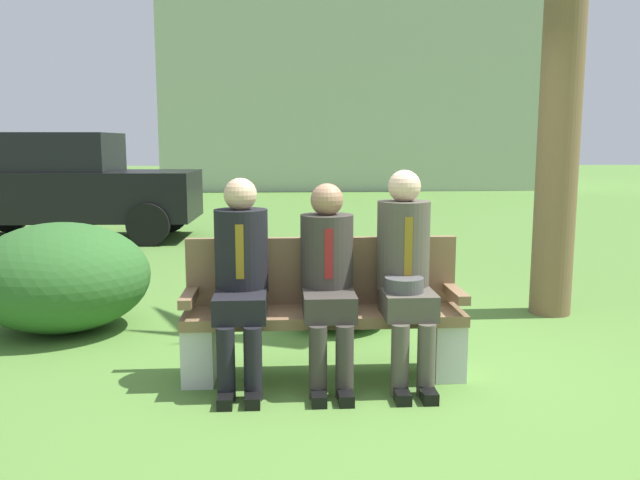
% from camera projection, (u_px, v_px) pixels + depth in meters
% --- Properties ---
extents(ground_plane, '(80.00, 80.00, 0.00)m').
position_uv_depth(ground_plane, '(379.00, 374.00, 4.28)').
color(ground_plane, '#517C33').
extents(park_bench, '(1.81, 0.44, 0.90)m').
position_uv_depth(park_bench, '(323.00, 313.00, 4.23)').
color(park_bench, brown).
rests_on(park_bench, ground).
extents(seated_man_left, '(0.34, 0.72, 1.31)m').
position_uv_depth(seated_man_left, '(241.00, 271.00, 4.03)').
color(seated_man_left, black).
rests_on(seated_man_left, ground).
extents(seated_man_middle, '(0.34, 0.72, 1.27)m').
position_uv_depth(seated_man_middle, '(328.00, 273.00, 4.06)').
color(seated_man_middle, '#38332D').
rests_on(seated_man_middle, ground).
extents(seated_man_right, '(0.34, 0.72, 1.35)m').
position_uv_depth(seated_man_right, '(405.00, 266.00, 4.09)').
color(seated_man_right, '#4C473D').
rests_on(seated_man_right, ground).
extents(shrub_near_bench, '(1.42, 1.30, 0.89)m').
position_uv_depth(shrub_near_bench, '(61.00, 277.00, 5.23)').
color(shrub_near_bench, '#2D5E26').
rests_on(shrub_near_bench, ground).
extents(shrub_mid_lawn, '(0.96, 0.88, 0.60)m').
position_uv_depth(shrub_mid_lawn, '(342.00, 291.00, 5.38)').
color(shrub_mid_lawn, '#357837').
rests_on(shrub_mid_lawn, ground).
extents(parked_car_near, '(3.95, 1.80, 1.68)m').
position_uv_depth(parked_car_near, '(70.00, 187.00, 10.20)').
color(parked_car_near, black).
rests_on(parked_car_near, ground).
extents(building_backdrop, '(12.71, 7.04, 9.04)m').
position_uv_depth(building_backdrop, '(344.00, 58.00, 22.95)').
color(building_backdrop, '#A8B89A').
rests_on(building_backdrop, ground).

